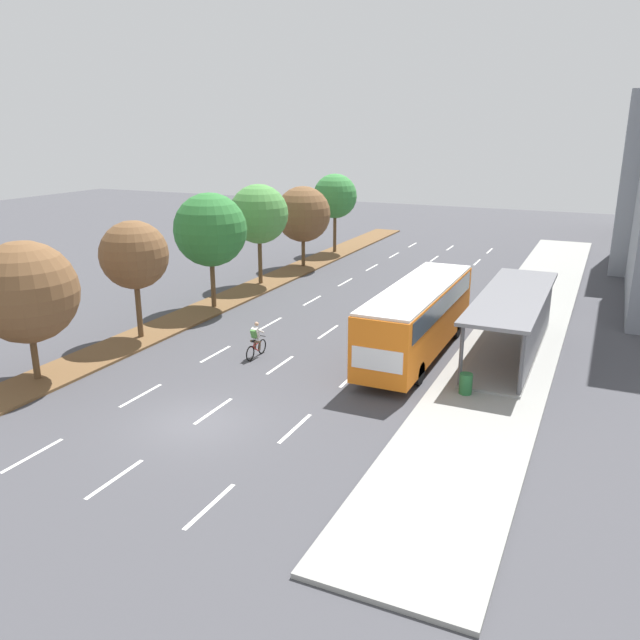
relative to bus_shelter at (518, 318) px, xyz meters
name	(u,v)px	position (x,y,z in m)	size (l,w,h in m)	color
ground_plane	(196,423)	(-9.53, -12.23, -1.87)	(140.00, 140.00, 0.00)	#424247
median_strip	(266,283)	(-17.83, 7.77, -1.81)	(2.60, 52.00, 0.12)	brown
sidewalk_right	(530,312)	(-0.28, 7.77, -1.79)	(4.50, 52.00, 0.15)	gray
lane_divider_left	(312,300)	(-13.03, 5.09, -1.86)	(0.14, 45.65, 0.01)	white
lane_divider_center	(364,307)	(-9.53, 5.09, -1.86)	(0.14, 45.65, 0.01)	white
lane_divider_right	(421,314)	(-6.03, 5.09, -1.86)	(0.14, 45.65, 0.01)	white
bus_shelter	(518,318)	(0.00, 0.00, 0.00)	(2.90, 11.21, 2.86)	gray
bus	(418,313)	(-4.28, -1.77, 0.20)	(2.54, 11.29, 3.37)	orange
cyclist	(256,341)	(-11.04, -5.24, -1.08)	(0.46, 1.82, 1.71)	black
median_tree_nearest	(26,292)	(-18.06, -11.68, 2.04)	(4.24, 4.24, 5.92)	brown
median_tree_second	(134,255)	(-17.81, -5.33, 2.48)	(3.40, 3.40, 5.94)	brown
median_tree_third	(210,230)	(-17.61, 1.03, 2.85)	(4.26, 4.26, 6.73)	brown
median_tree_fourth	(259,214)	(-18.05, 7.39, 2.97)	(3.94, 3.94, 6.70)	brown
median_tree_fifth	(303,214)	(-17.90, 13.75, 2.22)	(4.19, 4.19, 6.07)	brown
median_tree_farthest	(335,196)	(-18.02, 20.11, 2.97)	(3.70, 3.70, 6.58)	brown
trash_bin	(466,384)	(-1.08, -5.74, -1.29)	(0.52, 0.52, 0.85)	#286B38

